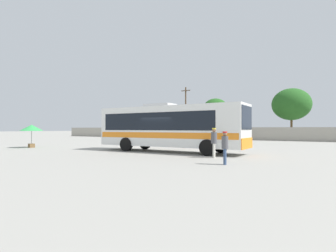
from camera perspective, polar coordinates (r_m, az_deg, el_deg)
name	(u,v)px	position (r m, az deg, el deg)	size (l,w,h in m)	color
ground_plane	(215,145)	(28.94, 9.87, -3.94)	(300.00, 300.00, 0.00)	gray
perimeter_wall	(250,134)	(41.91, 16.93, -1.56)	(80.00, 0.30, 1.90)	#9E998C
coach_bus_white_orange	(168,126)	(20.07, 0.04, -0.01)	(11.41, 2.86, 3.58)	white
attendant_by_bus_door	(214,141)	(16.20, 9.66, -3.10)	(0.46, 0.46, 1.76)	silver
passenger_waiting_on_apron	(225,146)	(13.27, 11.89, -4.08)	(0.39, 0.39, 1.59)	#33476B
vendor_umbrella_near_gate_green	(32,128)	(27.34, -26.80, -0.45)	(1.97, 1.97, 2.06)	gray
parked_car_leftmost_dark_blue	(177,135)	(41.80, 1.95, -1.84)	(4.42, 2.27, 1.44)	navy
parked_car_second_maroon	(215,135)	(39.74, 9.90, -1.87)	(4.47, 2.06, 1.47)	maroon
utility_pole_near	(186,112)	(47.86, 3.75, 3.04)	(1.80, 0.24, 9.01)	#4C3823
roadside_tree_left	(167,116)	(52.56, -0.21, 2.03)	(4.83, 4.83, 6.13)	brown
roadside_tree_midleft	(215,109)	(49.92, 9.97, 3.52)	(4.51, 4.51, 7.17)	brown
roadside_tree_midright	(291,104)	(45.63, 24.55, 4.17)	(5.74, 5.74, 7.87)	brown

